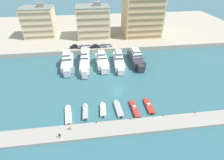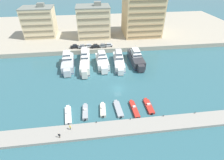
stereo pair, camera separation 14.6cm
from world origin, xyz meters
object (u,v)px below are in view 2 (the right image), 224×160
object	(u,v)px
yacht_charcoal_center	(136,58)
motorboat_white_far_left	(68,115)
motorboat_cream_mid_left	(103,110)
yacht_white_center_left	(119,60)
pedestrian_near_edge	(70,127)
car_black_center_left	(95,46)
motorboat_red_center	(134,109)
car_silver_mid_left	(88,46)
car_grey_left	(82,46)
car_black_far_left	(75,46)
car_grey_center	(103,45)
yacht_white_mid_left	(102,61)
pedestrian_mid_deck	(59,135)
motorboat_grey_center_left	(118,109)
yacht_silver_far_left	(68,62)
motorboat_red_center_right	(149,106)
motorboat_grey_left	(85,112)
car_silver_center_right	(109,45)
yacht_ivory_left	(85,60)

from	to	relation	value
yacht_charcoal_center	motorboat_white_far_left	world-z (taller)	yacht_charcoal_center
motorboat_cream_mid_left	yacht_white_center_left	bearing A→B (deg)	71.54
motorboat_cream_mid_left	pedestrian_near_edge	distance (m)	11.56
motorboat_white_far_left	car_black_center_left	distance (m)	45.18
motorboat_red_center	car_silver_mid_left	size ratio (longest dim) A/B	1.93
car_grey_left	car_black_far_left	bearing A→B (deg)	169.27
car_grey_left	pedestrian_near_edge	size ratio (longest dim) A/B	2.59
motorboat_white_far_left	car_grey_left	distance (m)	44.38
motorboat_cream_mid_left	car_grey_center	xyz separation A→B (m)	(3.53, 43.38, 2.69)
car_grey_center	pedestrian_near_edge	size ratio (longest dim) A/B	2.56
car_grey_center	yacht_white_mid_left	bearing A→B (deg)	-95.50
yacht_charcoal_center	pedestrian_mid_deck	distance (m)	48.37
yacht_white_mid_left	motorboat_grey_center_left	world-z (taller)	yacht_white_mid_left
yacht_silver_far_left	car_silver_mid_left	xyz separation A→B (m)	(9.17, 14.86, 0.86)
motorboat_grey_center_left	yacht_charcoal_center	bearing A→B (deg)	66.63
motorboat_grey_center_left	motorboat_red_center	size ratio (longest dim) A/B	0.96
motorboat_red_center_right	motorboat_grey_center_left	bearing A→B (deg)	-179.98
motorboat_grey_center_left	motorboat_red_center_right	xyz separation A→B (m)	(9.72, 0.00, -0.01)
yacht_white_mid_left	car_black_far_left	distance (m)	20.08
yacht_white_mid_left	pedestrian_near_edge	size ratio (longest dim) A/B	9.58
yacht_white_mid_left	car_silver_mid_left	size ratio (longest dim) A/B	3.64
yacht_charcoal_center	car_grey_center	world-z (taller)	yacht_charcoal_center
car_grey_left	car_silver_mid_left	bearing A→B (deg)	10.11
motorboat_grey_left	car_silver_mid_left	xyz separation A→B (m)	(1.78, 44.25, 2.61)
yacht_white_mid_left	motorboat_red_center	distance (m)	30.32
yacht_charcoal_center	car_silver_center_right	size ratio (longest dim) A/B	4.37
yacht_white_mid_left	motorboat_grey_left	distance (m)	29.75
car_silver_center_right	car_silver_mid_left	bearing A→B (deg)	179.07
motorboat_cream_mid_left	car_silver_mid_left	distance (m)	44.17
yacht_charcoal_center	pedestrian_near_edge	distance (m)	44.98
yacht_white_mid_left	pedestrian_near_edge	xyz separation A→B (m)	(-11.37, -35.21, -0.40)
yacht_ivory_left	yacht_charcoal_center	size ratio (longest dim) A/B	1.26
motorboat_white_far_left	motorboat_red_center	distance (m)	20.10
yacht_white_center_left	car_silver_center_right	xyz separation A→B (m)	(-2.87, 15.53, 1.02)
car_black_far_left	car_black_center_left	size ratio (longest dim) A/B	1.00
motorboat_red_center_right	car_silver_center_right	xyz separation A→B (m)	(-7.94, 43.85, 2.78)
car_black_far_left	car_silver_mid_left	distance (m)	6.87
yacht_white_center_left	motorboat_red_center_right	distance (m)	28.83
yacht_ivory_left	yacht_white_center_left	world-z (taller)	yacht_ivory_left
motorboat_red_center_right	car_black_far_left	world-z (taller)	car_black_far_left
car_silver_center_right	motorboat_grey_center_left	bearing A→B (deg)	-92.33
yacht_white_mid_left	car_black_center_left	bearing A→B (deg)	98.88
yacht_silver_far_left	motorboat_red_center_right	size ratio (longest dim) A/B	2.34
motorboat_red_center	pedestrian_near_edge	distance (m)	19.89
car_silver_center_right	car_black_center_left	bearing A→B (deg)	-174.84
yacht_charcoal_center	car_grey_center	distance (m)	19.81
motorboat_cream_mid_left	car_black_center_left	distance (m)	43.25
motorboat_red_center_right	pedestrian_near_edge	size ratio (longest dim) A/B	4.61
car_black_far_left	car_black_center_left	bearing A→B (deg)	-5.15
motorboat_cream_mid_left	motorboat_grey_center_left	xyz separation A→B (m)	(4.78, -0.07, -0.08)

